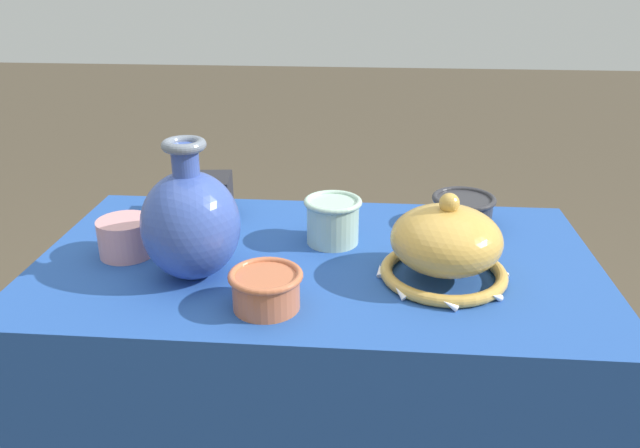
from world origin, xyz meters
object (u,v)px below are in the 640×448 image
at_px(cup_wide_terracotta, 266,288).
at_px(cup_wide_celadon, 333,219).
at_px(cup_wide_charcoal, 463,210).
at_px(mosaic_tile_box, 205,197).
at_px(vase_tall_bulbous, 191,223).
at_px(pot_squat_rose, 126,237).
at_px(vase_dome_bell, 446,246).

bearing_deg(cup_wide_terracotta, cup_wide_celadon, 70.67).
bearing_deg(cup_wide_charcoal, mosaic_tile_box, 179.27).
xyz_separation_m(vase_tall_bulbous, pot_squat_rose, (-0.15, 0.07, -0.07)).
bearing_deg(pot_squat_rose, cup_wide_celadon, 12.68).
relative_size(vase_tall_bulbous, cup_wide_terracotta, 2.06).
distance_m(vase_dome_bell, mosaic_tile_box, 0.56).
bearing_deg(cup_wide_celadon, pot_squat_rose, -167.32).
bearing_deg(cup_wide_celadon, mosaic_tile_box, 158.29).
distance_m(vase_tall_bulbous, pot_squat_rose, 0.18).
height_order(vase_dome_bell, cup_wide_charcoal, vase_dome_bell).
xyz_separation_m(vase_dome_bell, mosaic_tile_box, (-0.50, 0.25, -0.02)).
bearing_deg(cup_wide_charcoal, cup_wide_terracotta, -134.41).
bearing_deg(vase_tall_bulbous, vase_dome_bell, 3.06).
relative_size(mosaic_tile_box, cup_wide_celadon, 1.07).
relative_size(pot_squat_rose, cup_wide_terracotta, 0.85).
bearing_deg(cup_wide_terracotta, mosaic_tile_box, 117.61).
bearing_deg(cup_wide_celadon, cup_wide_charcoal, 21.76).
bearing_deg(vase_dome_bell, cup_wide_charcoal, 75.45).
bearing_deg(vase_tall_bulbous, mosaic_tile_box, 100.26).
relative_size(vase_dome_bell, cup_wide_celadon, 2.06).
height_order(vase_dome_bell, pot_squat_rose, vase_dome_bell).
xyz_separation_m(vase_tall_bulbous, mosaic_tile_box, (-0.05, 0.28, -0.06)).
relative_size(vase_dome_bell, mosaic_tile_box, 1.91).
xyz_separation_m(vase_dome_bell, pot_squat_rose, (-0.60, 0.05, -0.03)).
relative_size(pot_squat_rose, cup_wide_charcoal, 0.77).
bearing_deg(vase_dome_bell, pot_squat_rose, 175.32).
xyz_separation_m(cup_wide_charcoal, cup_wide_terracotta, (-0.36, -0.37, -0.00)).
distance_m(cup_wide_celadon, cup_wide_terracotta, 0.28).
relative_size(vase_tall_bulbous, pot_squat_rose, 2.42).
relative_size(vase_dome_bell, cup_wide_terracotta, 1.95).
bearing_deg(cup_wide_celadon, vase_dome_bell, -33.54).
distance_m(mosaic_tile_box, cup_wide_terracotta, 0.43).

